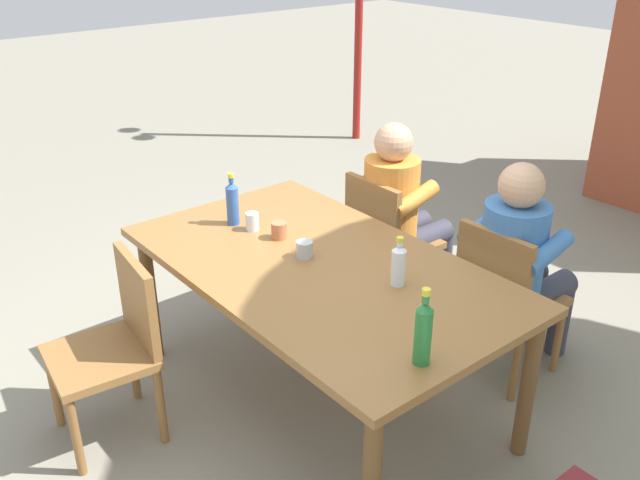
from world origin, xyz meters
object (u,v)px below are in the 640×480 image
Objects in this scene: person_in_plaid_shirt at (520,259)px; dining_table at (320,278)px; chair_far_left at (386,238)px; chair_far_right at (503,294)px; chair_near_left at (116,341)px; cup_terracotta at (279,230)px; person_in_white_shirt at (400,207)px; bottle_green at (423,332)px; bottle_blue at (232,202)px; bottle_clear at (399,264)px; cup_glass at (252,221)px; cup_steel at (304,249)px.

dining_table is at bearing -114.03° from person_in_plaid_shirt.
chair_far_left is 0.85m from chair_far_right.
chair_near_left is 10.39× the size of cup_terracotta.
person_in_plaid_shirt reaches higher than chair_far_left.
chair_far_right is 0.74× the size of person_in_white_shirt.
chair_near_left is 2.87× the size of bottle_green.
dining_table is at bearing -63.32° from chair_far_left.
bottle_green is (1.24, -1.04, 0.41)m from chair_far_left.
chair_far_right is 3.14× the size of bottle_blue.
chair_far_left is 1.12m from bottle_clear.
cup_glass is (-0.86, -0.17, -0.05)m from bottle_clear.
cup_glass is at bearing -95.03° from chair_far_left.
chair_far_left is 0.90m from cup_terracotta.
bottle_blue reaches higher than cup_terracotta.
person_in_plaid_shirt reaches higher than bottle_blue.
cup_glass is (-0.08, -0.99, 0.16)m from person_in_white_shirt.
cup_glass is at bearing -163.88° from cup_terracotta.
bottle_blue is 0.54m from cup_steel.
person_in_white_shirt is 3.88× the size of bottle_green.
chair_far_right reaches higher than cup_steel.
person_in_plaid_shirt is (0.43, 0.95, -0.04)m from dining_table.
cup_steel is (0.53, 0.05, -0.08)m from bottle_blue.
chair_far_left is 0.74× the size of person_in_white_shirt.
cup_steel is at bearing -121.25° from chair_far_right.
dining_table is 1.60× the size of person_in_plaid_shirt.
dining_table is 22.59× the size of cup_terracotta.
cup_steel is (0.33, -0.86, 0.32)m from chair_far_left.
bottle_green is at bearing -69.39° from chair_far_right.
person_in_plaid_shirt reaches higher than dining_table.
bottle_blue is 1.22× the size of bottle_clear.
dining_table is 0.43m from bottle_clear.
chair_far_left is 3.84× the size of bottle_clear.
person_in_white_shirt is at bearing 85.58° from cup_glass.
cup_terracotta is at bearing -84.66° from person_in_white_shirt.
person_in_white_shirt is 1.00m from cup_glass.
chair_far_right is (0.43, 0.84, -0.21)m from dining_table.
person_in_plaid_shirt is 1.11m from cup_steel.
bottle_blue reaches higher than cup_glass.
bottle_blue is 3.01× the size of cup_glass.
bottle_green is 1.18m from cup_terracotta.
cup_glass is (-0.08, -0.88, 0.33)m from chair_far_left.
cup_glass is 0.41m from cup_steel.
cup_terracotta is (0.09, -0.94, 0.16)m from person_in_white_shirt.
cup_terracotta is at bearing -132.64° from chair_far_right.
dining_table is at bearing 63.79° from chair_near_left.
cup_glass is 1.14× the size of cup_steel.
bottle_clear is (0.79, -0.82, 0.21)m from person_in_white_shirt.
bottle_blue reaches higher than chair_near_left.
person_in_white_shirt is 1.15m from bottle_clear.
cup_steel is at bearing -170.27° from dining_table.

